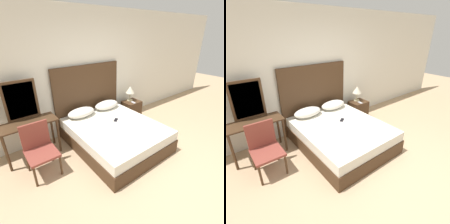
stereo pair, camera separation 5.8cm
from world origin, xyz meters
The scene contains 13 objects.
ground_plane centered at (0.00, 0.00, 0.00)m, with size 16.00×16.00×0.00m, color tan.
wall_back centered at (0.00, 2.29, 1.35)m, with size 10.00×0.06×2.70m.
bed centered at (-0.12, 1.21, 0.24)m, with size 1.61×1.95×0.48m.
headboard centered at (-0.12, 2.21, 0.77)m, with size 1.69×0.05×1.55m.
pillow_left centered at (-0.47, 1.96, 0.58)m, with size 0.63×0.35×0.20m.
pillow_right centered at (0.23, 1.96, 0.58)m, with size 0.63×0.35×0.20m.
phone_on_bed centered at (0.02, 1.36, 0.48)m, with size 0.16×0.15×0.01m.
nightstand centered at (1.02, 1.90, 0.25)m, with size 0.45×0.38×0.50m.
table_lamp centered at (1.02, 1.98, 0.79)m, with size 0.24×0.24×0.40m.
phone_on_nightstand centered at (0.99, 1.81, 0.50)m, with size 0.09×0.16×0.01m.
vanity_desk centered at (-1.58, 1.89, 0.59)m, with size 0.98×0.42×0.73m.
vanity_mirror centered at (-1.58, 2.08, 1.10)m, with size 0.56×0.03×0.73m.
chair centered at (-1.58, 1.41, 0.48)m, with size 0.47×0.49×0.87m.
Camera 2 is at (-2.06, -1.23, 2.23)m, focal length 28.00 mm.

